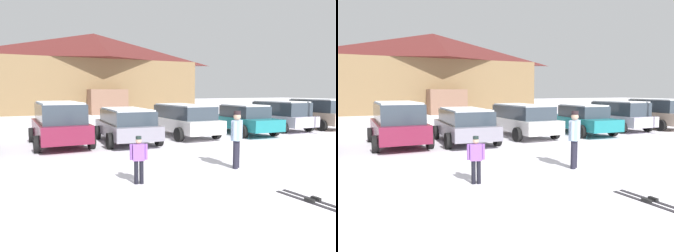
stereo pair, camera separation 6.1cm
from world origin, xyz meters
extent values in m
cube|color=brown|center=(2.78, 33.51, 2.72)|extent=(20.75, 8.91, 5.43)
pyramid|color=#59201E|center=(2.78, 33.51, 6.95)|extent=(21.36, 9.52, 3.03)
cube|color=brown|center=(2.70, 28.32, 1.20)|extent=(3.63, 1.86, 2.40)
cube|color=maroon|center=(-4.39, 11.31, 0.66)|extent=(1.89, 4.58, 0.67)
cube|color=#2D3842|center=(-4.39, 11.22, 1.36)|extent=(1.66, 3.48, 0.75)
cube|color=white|center=(-4.39, 11.22, 1.77)|extent=(1.55, 3.31, 0.06)
cylinder|color=black|center=(-5.36, 12.73, 0.32)|extent=(0.23, 0.64, 0.64)
cylinder|color=black|center=(-3.39, 12.71, 0.32)|extent=(0.23, 0.64, 0.64)
cylinder|color=black|center=(-5.40, 9.91, 0.32)|extent=(0.23, 0.64, 0.64)
cylinder|color=black|center=(-3.42, 9.88, 0.32)|extent=(0.23, 0.64, 0.64)
cube|color=gray|center=(-1.68, 10.80, 0.60)|extent=(2.25, 4.66, 0.55)
cube|color=#2D3842|center=(-1.69, 10.71, 1.15)|extent=(1.94, 3.56, 0.55)
cube|color=white|center=(-1.69, 10.71, 1.46)|extent=(1.81, 3.38, 0.06)
cylinder|color=black|center=(-2.56, 12.28, 0.32)|extent=(0.27, 0.66, 0.64)
cylinder|color=black|center=(-0.55, 12.11, 0.32)|extent=(0.27, 0.66, 0.64)
cylinder|color=black|center=(-2.80, 9.50, 0.32)|extent=(0.27, 0.66, 0.64)
cylinder|color=black|center=(-0.79, 9.32, 0.32)|extent=(0.27, 0.66, 0.64)
cube|color=white|center=(1.47, 11.37, 0.62)|extent=(1.90, 4.76, 0.60)
cube|color=#2D3842|center=(1.47, 11.27, 1.22)|extent=(1.67, 3.62, 0.61)
cube|color=white|center=(1.47, 11.27, 1.56)|extent=(1.55, 3.44, 0.06)
cylinder|color=black|center=(0.51, 12.85, 0.32)|extent=(0.23, 0.64, 0.64)
cylinder|color=black|center=(2.48, 12.82, 0.32)|extent=(0.23, 0.64, 0.64)
cylinder|color=black|center=(0.47, 9.91, 0.32)|extent=(0.23, 0.64, 0.64)
cylinder|color=black|center=(2.44, 9.88, 0.32)|extent=(0.23, 0.64, 0.64)
cube|color=#1B787F|center=(4.74, 10.88, 0.61)|extent=(2.08, 4.78, 0.57)
cube|color=#2D3842|center=(4.73, 10.65, 1.19)|extent=(1.70, 2.53, 0.58)
cube|color=white|center=(4.73, 10.65, 1.51)|extent=(1.59, 2.40, 0.06)
cylinder|color=black|center=(3.92, 12.40, 0.32)|extent=(0.27, 0.65, 0.64)
cylinder|color=black|center=(5.78, 12.26, 0.32)|extent=(0.27, 0.65, 0.64)
cylinder|color=black|center=(3.70, 9.51, 0.32)|extent=(0.27, 0.65, 0.64)
cylinder|color=black|center=(5.57, 9.37, 0.32)|extent=(0.27, 0.65, 0.64)
cube|color=silver|center=(7.74, 11.16, 0.60)|extent=(1.86, 4.04, 0.56)
cube|color=#2D3842|center=(7.74, 11.08, 1.25)|extent=(1.63, 3.08, 0.73)
cube|color=white|center=(7.74, 11.08, 1.64)|extent=(1.52, 2.92, 0.06)
cylinder|color=black|center=(6.79, 12.42, 0.32)|extent=(0.23, 0.64, 0.64)
cylinder|color=black|center=(8.73, 12.39, 0.32)|extent=(0.23, 0.64, 0.64)
cylinder|color=black|center=(6.75, 9.94, 0.32)|extent=(0.23, 0.64, 0.64)
cylinder|color=black|center=(8.68, 9.90, 0.32)|extent=(0.23, 0.64, 0.64)
cube|color=tan|center=(10.54, 10.95, 0.66)|extent=(2.06, 4.35, 0.68)
cube|color=#2D3842|center=(10.53, 10.86, 1.36)|extent=(1.77, 3.32, 0.71)
cube|color=white|center=(10.53, 10.86, 1.74)|extent=(1.65, 3.15, 0.06)
cylinder|color=black|center=(9.73, 12.33, 0.32)|extent=(0.27, 0.66, 0.64)
cylinder|color=black|center=(11.57, 12.17, 0.32)|extent=(0.27, 0.66, 0.64)
cylinder|color=black|center=(9.51, 9.72, 0.32)|extent=(0.27, 0.66, 0.64)
cylinder|color=#201E2D|center=(-0.37, 4.86, 0.41)|extent=(0.15, 0.15, 0.82)
cylinder|color=#201E2D|center=(-0.51, 4.75, 0.41)|extent=(0.15, 0.15, 0.82)
cube|color=#9CB9D9|center=(-0.44, 4.80, 1.11)|extent=(0.46, 0.43, 0.58)
cylinder|color=#9CB9D9|center=(-0.24, 4.96, 1.12)|extent=(0.11, 0.11, 0.55)
cylinder|color=#9CB9D9|center=(-0.64, 4.65, 1.12)|extent=(0.11, 0.11, 0.55)
sphere|color=tan|center=(-0.44, 4.80, 1.50)|extent=(0.21, 0.21, 0.21)
cylinder|color=black|center=(-0.44, 4.80, 1.62)|extent=(0.20, 0.20, 0.10)
cylinder|color=black|center=(-3.52, 4.55, 0.29)|extent=(0.10, 0.10, 0.57)
cylinder|color=black|center=(-3.63, 4.58, 0.29)|extent=(0.10, 0.10, 0.57)
cube|color=#8853AB|center=(-3.57, 4.56, 0.77)|extent=(0.32, 0.25, 0.40)
cylinder|color=#8853AB|center=(-3.41, 4.51, 0.78)|extent=(0.08, 0.08, 0.38)
cylinder|color=#8853AB|center=(-3.74, 4.62, 0.78)|extent=(0.08, 0.08, 0.38)
sphere|color=tan|center=(-3.57, 4.56, 1.05)|extent=(0.15, 0.15, 0.15)
cylinder|color=#1C2B27|center=(-3.57, 4.56, 1.13)|extent=(0.14, 0.14, 0.07)
cube|color=#262428|center=(-1.01, 1.81, 0.01)|extent=(0.16, 1.55, 0.02)
cube|color=black|center=(-1.01, 1.76, 0.05)|extent=(0.09, 0.20, 0.06)
cube|color=#262428|center=(-0.81, 1.82, 0.01)|extent=(0.16, 1.55, 0.02)
cube|color=black|center=(-0.81, 1.77, 0.05)|extent=(0.09, 0.20, 0.06)
camera|label=1|loc=(-6.44, -2.65, 2.24)|focal=35.00mm
camera|label=2|loc=(-6.38, -2.67, 2.24)|focal=35.00mm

